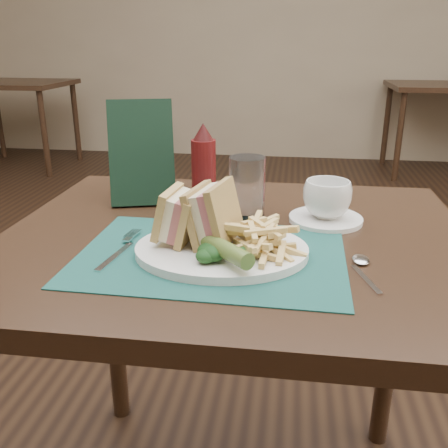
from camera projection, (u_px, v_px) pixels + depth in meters
name	position (u px, v px, depth m)	size (l,w,h in m)	color
floor	(251.00, 385.00, 1.69)	(7.00, 7.00, 0.00)	black
wall_back	(282.00, 157.00, 4.94)	(6.00, 6.00, 0.00)	gray
table_main	(233.00, 392.00, 1.09)	(0.90, 0.75, 0.75)	black
table_bg_left	(20.00, 125.00, 4.45)	(0.90, 0.75, 0.75)	black
table_bg_right	(440.00, 130.00, 4.21)	(0.90, 0.75, 0.75)	black
placemat	(211.00, 255.00, 0.87)	(0.46, 0.33, 0.00)	#164943
plate	(222.00, 250.00, 0.87)	(0.30, 0.24, 0.01)	white
sandwich_half_a	(167.00, 214.00, 0.87)	(0.06, 0.09, 0.08)	#D8B469
sandwich_half_b	(202.00, 212.00, 0.87)	(0.06, 0.11, 0.10)	tan
kale_garnish	(222.00, 253.00, 0.80)	(0.11, 0.08, 0.03)	#123313
pickle_spear	(226.00, 250.00, 0.79)	(0.03, 0.03, 0.12)	#476024
fries_pile	(262.00, 230.00, 0.85)	(0.18, 0.20, 0.06)	#DCBB6E
fork	(121.00, 247.00, 0.88)	(0.03, 0.17, 0.01)	silver
spoon	(364.00, 271.00, 0.80)	(0.03, 0.15, 0.01)	silver
saucer	(326.00, 219.00, 1.03)	(0.15, 0.15, 0.01)	white
coffee_cup	(327.00, 199.00, 1.01)	(0.10, 0.10, 0.08)	white
drinking_glass	(247.00, 188.00, 1.03)	(0.07, 0.07, 0.13)	white
ketchup_bottle	(204.00, 166.00, 1.09)	(0.05, 0.05, 0.19)	#510D0E
check_presenter	(142.00, 153.00, 1.11)	(0.14, 0.02, 0.24)	black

